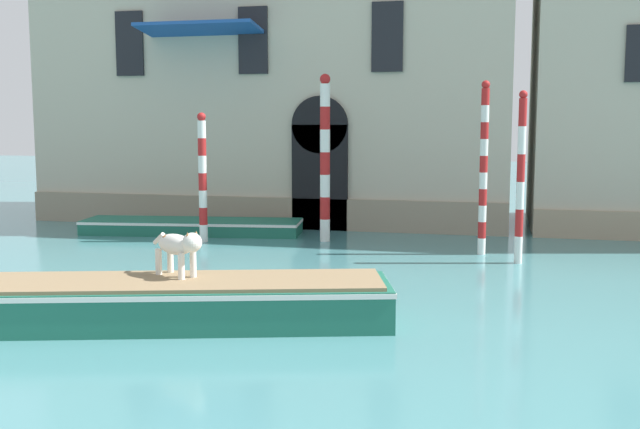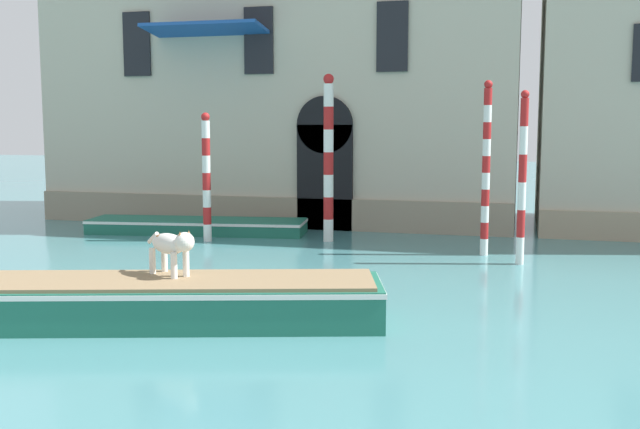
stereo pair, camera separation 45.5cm
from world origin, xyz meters
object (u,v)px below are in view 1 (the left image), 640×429
(boat_foreground, at_px, (126,301))
(mooring_pole_2, at_px, (203,177))
(dog_on_deck, at_px, (178,246))
(mooring_pole_0, at_px, (521,177))
(mooring_pole_5, at_px, (484,168))
(boat_moored_near_palazzo, at_px, (192,226))
(mooring_pole_1, at_px, (325,158))

(boat_foreground, bearing_deg, mooring_pole_2, 87.70)
(boat_foreground, height_order, mooring_pole_2, mooring_pole_2)
(dog_on_deck, height_order, mooring_pole_2, mooring_pole_2)
(mooring_pole_0, bearing_deg, mooring_pole_5, 130.01)
(boat_moored_near_palazzo, xyz_separation_m, mooring_pole_5, (8.50, -1.59, 1.96))
(boat_foreground, distance_m, boat_moored_near_palazzo, 10.15)
(dog_on_deck, bearing_deg, boat_moored_near_palazzo, 140.29)
(mooring_pole_0, height_order, mooring_pole_2, mooring_pole_0)
(boat_foreground, bearing_deg, mooring_pole_0, 31.77)
(mooring_pole_0, distance_m, mooring_pole_1, 5.62)
(boat_moored_near_palazzo, height_order, mooring_pole_5, mooring_pole_5)
(boat_foreground, distance_m, mooring_pole_1, 9.51)
(mooring_pole_1, xyz_separation_m, mooring_pole_5, (4.32, -1.12, -0.15))
(dog_on_deck, distance_m, mooring_pole_2, 8.37)
(mooring_pole_1, xyz_separation_m, mooring_pole_2, (-3.27, -0.87, -0.53))
(boat_moored_near_palazzo, height_order, mooring_pole_2, mooring_pole_2)
(boat_moored_near_palazzo, height_order, mooring_pole_0, mooring_pole_0)
(mooring_pole_5, bearing_deg, mooring_pole_0, -49.99)
(mooring_pole_2, bearing_deg, dog_on_deck, -70.52)
(mooring_pole_1, distance_m, mooring_pole_5, 4.46)
(boat_moored_near_palazzo, relative_size, mooring_pole_2, 1.86)
(dog_on_deck, distance_m, mooring_pole_0, 8.73)
(mooring_pole_5, bearing_deg, boat_foreground, -124.31)
(boat_moored_near_palazzo, bearing_deg, mooring_pole_5, -18.33)
(boat_foreground, xyz_separation_m, boat_moored_near_palazzo, (-2.97, 9.71, -0.17))
(mooring_pole_0, xyz_separation_m, mooring_pole_2, (-8.46, 1.29, -0.23))
(boat_foreground, xyz_separation_m, mooring_pole_0, (6.41, 7.08, 1.64))
(boat_moored_near_palazzo, distance_m, mooring_pole_2, 2.27)
(boat_foreground, relative_size, dog_on_deck, 8.05)
(dog_on_deck, relative_size, boat_moored_near_palazzo, 0.17)
(boat_foreground, distance_m, mooring_pole_5, 9.98)
(mooring_pole_5, bearing_deg, mooring_pole_1, 165.47)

